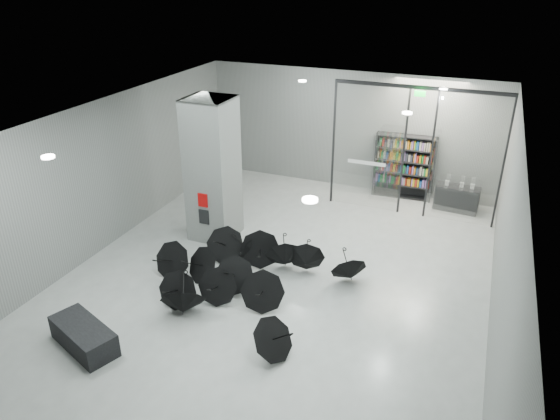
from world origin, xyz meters
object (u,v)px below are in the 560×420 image
at_px(bookshelf, 404,167).
at_px(shop_counter, 457,198).
at_px(umbrella_cluster, 243,277).
at_px(bench, 84,336).
at_px(column, 213,170).

xyz_separation_m(bookshelf, shop_counter, (1.80, -0.42, -0.67)).
relative_size(shop_counter, umbrella_cluster, 0.25).
xyz_separation_m(bookshelf, umbrella_cluster, (-2.58, -6.92, -0.77)).
height_order(bench, umbrella_cluster, umbrella_cluster).
bearing_deg(shop_counter, bench, -119.44).
height_order(column, bookshelf, column).
xyz_separation_m(column, bookshelf, (4.48, 4.75, -0.93)).
distance_m(bench, shop_counter, 11.61).
bearing_deg(umbrella_cluster, shop_counter, 56.04).
relative_size(bench, bookshelf, 0.75).
xyz_separation_m(bench, shop_counter, (6.45, 9.65, 0.14)).
bearing_deg(bench, umbrella_cluster, 77.61).
xyz_separation_m(shop_counter, umbrella_cluster, (-4.38, -6.50, -0.10)).
bearing_deg(column, bench, -91.80).
bearing_deg(shop_counter, umbrella_cluster, -119.66).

